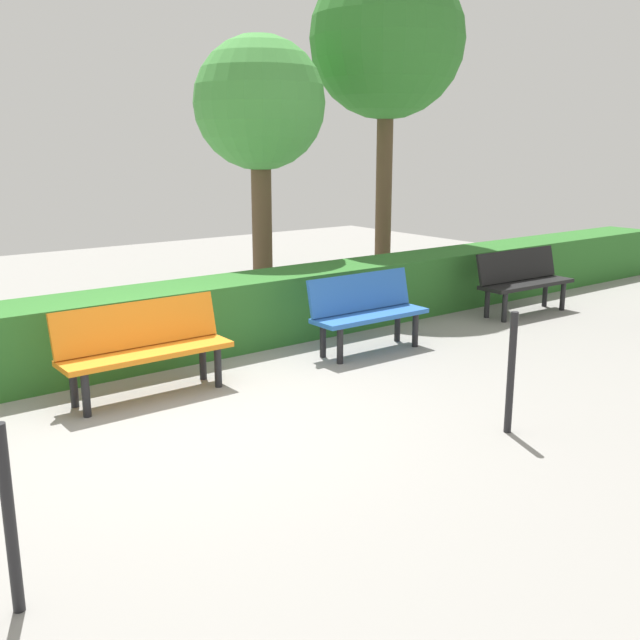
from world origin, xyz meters
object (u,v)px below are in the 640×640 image
object	(u,v)px
bench_blue	(366,309)
tree_mid	(260,107)
bench_orange	(143,344)
bench_black	(523,278)
tree_near	(387,41)

from	to	relation	value
bench_blue	tree_mid	world-z (taller)	tree_mid
bench_orange	tree_mid	distance (m)	4.57
bench_blue	bench_orange	world-z (taller)	same
bench_blue	bench_orange	size ratio (longest dim) A/B	0.89
bench_black	tree_near	distance (m)	4.13
bench_black	bench_orange	distance (m)	5.51
bench_blue	bench_orange	distance (m)	2.60
tree_mid	bench_blue	bearing A→B (deg)	81.78
bench_black	tree_mid	distance (m)	4.28
bench_orange	tree_mid	size ratio (longest dim) A/B	0.43
bench_blue	tree_mid	bearing A→B (deg)	-97.62
bench_black	tree_near	bearing A→B (deg)	-80.84
bench_black	bench_orange	xyz separation A→B (m)	(5.51, -0.01, 0.00)
tree_mid	bench_black	bearing A→B (deg)	134.00
tree_near	tree_mid	world-z (taller)	tree_near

